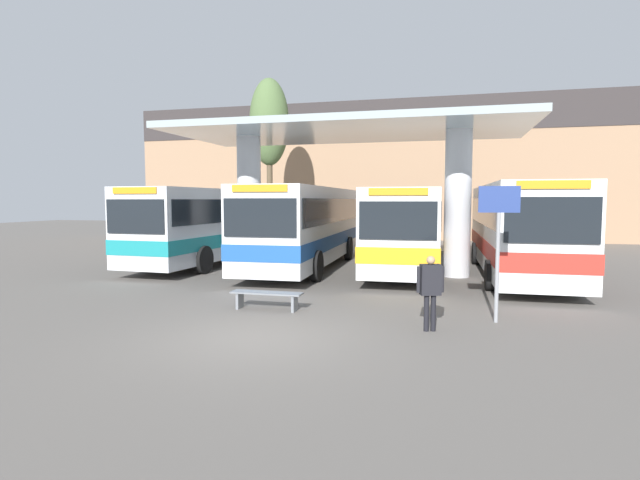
{
  "coord_description": "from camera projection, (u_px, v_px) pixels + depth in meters",
  "views": [
    {
      "loc": [
        3.79,
        -9.37,
        2.81
      ],
      "look_at": [
        0.0,
        5.25,
        1.6
      ],
      "focal_mm": 28.0,
      "sensor_mm": 36.0,
      "label": 1
    }
  ],
  "objects": [
    {
      "name": "transit_bus_center_bay",
      "position": [
        306.0,
        223.0,
        20.73
      ],
      "size": [
        3.04,
        11.45,
        3.31
      ],
      "rotation": [
        0.0,
        0.0,
        3.17
      ],
      "color": "silver",
      "rests_on": "ground_plane"
    },
    {
      "name": "info_sign_platform",
      "position": [
        498.0,
        226.0,
        11.31
      ],
      "size": [
        0.9,
        0.09,
        3.13
      ],
      "color": "gray",
      "rests_on": "ground_plane"
    },
    {
      "name": "ground_plane",
      "position": [
        256.0,
        338.0,
        10.21
      ],
      "size": [
        100.0,
        100.0,
        0.0
      ],
      "primitive_type": "plane",
      "color": "#605B56"
    },
    {
      "name": "pedestrian_waiting",
      "position": [
        430.0,
        285.0,
        10.64
      ],
      "size": [
        0.59,
        0.36,
        1.62
      ],
      "rotation": [
        0.0,
        0.0,
        0.33
      ],
      "color": "black",
      "rests_on": "ground_plane"
    },
    {
      "name": "poplar_tree_behind_left",
      "position": [
        269.0,
        124.0,
        30.67
      ],
      "size": [
        2.42,
        2.42,
        10.27
      ],
      "color": "brown",
      "rests_on": "ground_plane"
    },
    {
      "name": "transit_bus_far_right_bay",
      "position": [
        518.0,
        226.0,
        18.45
      ],
      "size": [
        2.97,
        11.36,
        3.35
      ],
      "rotation": [
        0.0,
        0.0,
        3.16
      ],
      "color": "white",
      "rests_on": "ground_plane"
    },
    {
      "name": "transit_bus_left_bay",
      "position": [
        221.0,
        221.0,
        22.85
      ],
      "size": [
        3.08,
        12.33,
        3.28
      ],
      "rotation": [
        0.0,
        0.0,
        3.1
      ],
      "color": "silver",
      "rests_on": "ground_plane"
    },
    {
      "name": "transit_bus_right_bay",
      "position": [
        407.0,
        225.0,
        20.53
      ],
      "size": [
        3.02,
        11.87,
        3.2
      ],
      "rotation": [
        0.0,
        0.0,
        3.17
      ],
      "color": "white",
      "rests_on": "ground_plane"
    },
    {
      "name": "townhouse_backdrop",
      "position": [
        395.0,
        158.0,
        35.33
      ],
      "size": [
        40.0,
        0.58,
        9.9
      ],
      "color": "#9E7A5B",
      "rests_on": "ground_plane"
    },
    {
      "name": "waiting_bench_near_pillar",
      "position": [
        267.0,
        296.0,
        12.77
      ],
      "size": [
        1.86,
        0.44,
        0.46
      ],
      "color": "slate",
      "rests_on": "ground_plane"
    },
    {
      "name": "station_canopy",
      "position": [
        348.0,
        154.0,
        19.07
      ],
      "size": [
        13.17,
        6.48,
        5.59
      ],
      "color": "silver",
      "rests_on": "ground_plane"
    }
  ]
}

